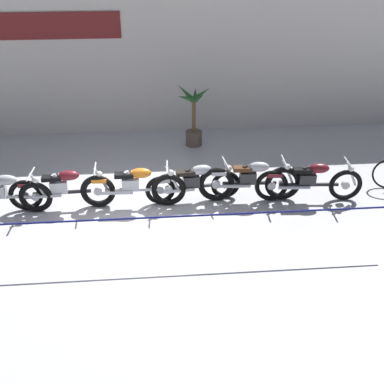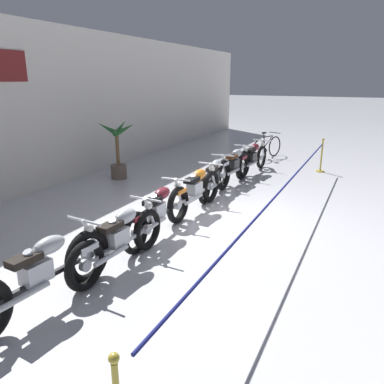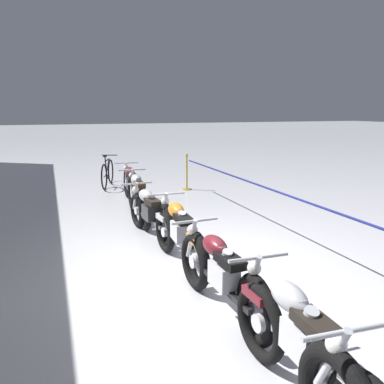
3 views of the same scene
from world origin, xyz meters
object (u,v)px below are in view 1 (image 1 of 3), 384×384
at_px(stanchion_far_left, 40,229).
at_px(motorcycle_silver_1, 0,194).
at_px(motorcycle_silver_4, 194,183).
at_px(potted_palm_left_of_row, 194,118).
at_px(motorcycle_orange_3, 134,187).
at_px(motorcycle_silver_5, 250,181).
at_px(motorcycle_maroon_6, 310,181).
at_px(motorcycle_maroon_2, 62,189).

bearing_deg(stanchion_far_left, motorcycle_silver_1, 122.54).
xyz_separation_m(motorcycle_silver_1, stanchion_far_left, (1.22, -1.91, 0.28)).
height_order(motorcycle_silver_4, stanchion_far_left, stanchion_far_left).
distance_m(motorcycle_silver_1, motorcycle_silver_4, 4.15).
bearing_deg(stanchion_far_left, potted_palm_left_of_row, 58.56).
xyz_separation_m(motorcycle_silver_4, stanchion_far_left, (-2.92, -2.07, 0.28)).
height_order(potted_palm_left_of_row, stanchion_far_left, potted_palm_left_of_row).
bearing_deg(motorcycle_silver_4, motorcycle_orange_3, -174.96).
height_order(motorcycle_orange_3, potted_palm_left_of_row, potted_palm_left_of_row).
height_order(motorcycle_silver_5, potted_palm_left_of_row, potted_palm_left_of_row).
bearing_deg(potted_palm_left_of_row, motorcycle_maroon_6, -55.63).
relative_size(motorcycle_silver_5, stanchion_far_left, 0.22).
xyz_separation_m(motorcycle_silver_1, motorcycle_silver_4, (4.14, 0.16, -0.00)).
bearing_deg(motorcycle_maroon_6, motorcycle_orange_3, 178.80).
xyz_separation_m(motorcycle_silver_1, motorcycle_maroon_6, (6.70, -0.04, 0.02)).
height_order(motorcycle_orange_3, motorcycle_silver_5, motorcycle_silver_5).
bearing_deg(motorcycle_maroon_2, motorcycle_silver_5, 0.01).
relative_size(motorcycle_orange_3, stanchion_far_left, 0.22).
distance_m(motorcycle_silver_1, potted_palm_left_of_row, 5.53).
xyz_separation_m(motorcycle_maroon_2, motorcycle_silver_4, (2.86, 0.08, -0.01)).
bearing_deg(motorcycle_maroon_6, motorcycle_maroon_2, 178.72).
bearing_deg(motorcycle_maroon_2, stanchion_far_left, -91.68).
xyz_separation_m(motorcycle_maroon_2, potted_palm_left_of_row, (3.13, 3.23, 0.32)).
distance_m(motorcycle_silver_5, stanchion_far_left, 4.63).
bearing_deg(motorcycle_silver_4, stanchion_far_left, -144.66).
distance_m(potted_palm_left_of_row, stanchion_far_left, 6.12).
relative_size(motorcycle_maroon_2, stanchion_far_left, 0.22).
height_order(motorcycle_silver_1, motorcycle_orange_3, motorcycle_orange_3).
relative_size(motorcycle_silver_1, stanchion_far_left, 0.21).
distance_m(motorcycle_maroon_6, potted_palm_left_of_row, 4.07).
xyz_separation_m(motorcycle_orange_3, stanchion_far_left, (-1.60, -1.95, 0.26)).
distance_m(motorcycle_silver_4, potted_palm_left_of_row, 3.18).
xyz_separation_m(motorcycle_silver_1, motorcycle_silver_5, (5.39, 0.08, 0.03)).
height_order(motorcycle_silver_4, motorcycle_maroon_6, motorcycle_maroon_6).
bearing_deg(motorcycle_maroon_6, potted_palm_left_of_row, 124.37).
distance_m(motorcycle_orange_3, potted_palm_left_of_row, 3.65).
bearing_deg(motorcycle_silver_1, motorcycle_maroon_6, -0.35).
bearing_deg(motorcycle_silver_5, motorcycle_maroon_6, -5.32).
distance_m(motorcycle_maroon_2, motorcycle_silver_4, 2.86).
bearing_deg(motorcycle_maroon_2, motorcycle_silver_1, -176.41).
relative_size(potted_palm_left_of_row, stanchion_far_left, 0.17).
distance_m(motorcycle_maroon_2, motorcycle_silver_5, 4.11).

